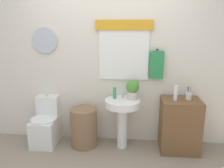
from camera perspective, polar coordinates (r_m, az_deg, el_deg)
The scene contains 10 objects.
back_wall at distance 3.53m, azimuth -0.74°, elevation 6.31°, with size 4.40×0.18×2.60m.
toilet at distance 3.78m, azimuth -15.86°, elevation -9.77°, with size 0.38×0.51×0.74m.
laundry_hamper at distance 3.59m, azimuth -6.95°, elevation -10.50°, with size 0.40×0.40×0.59m, color #846647.
pedestal_sink at distance 3.41m, azimuth 2.58°, elevation -6.86°, with size 0.51×0.51×0.75m.
faucet at distance 3.45m, azimuth 2.71°, elevation -2.51°, with size 0.03×0.03×0.10m, color silver.
wooden_cabinet at distance 3.55m, azimuth 16.29°, elevation -9.69°, with size 0.55×0.44×0.78m, color brown.
soap_bottle at distance 3.38m, azimuth 0.63°, elevation -2.22°, with size 0.05×0.05×0.17m, color green.
potted_plant at distance 3.36m, azimuth 5.08°, elevation -1.17°, with size 0.19×0.19×0.28m.
lotion_bottle at distance 3.32m, azimuth 15.39°, elevation -2.17°, with size 0.05×0.05×0.21m, color white.
toothbrush_cup at distance 3.43m, azimuth 18.32°, elevation -2.79°, with size 0.08×0.08×0.19m.
Camera 1 is at (0.36, -2.32, 1.81)m, focal length 37.21 mm.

